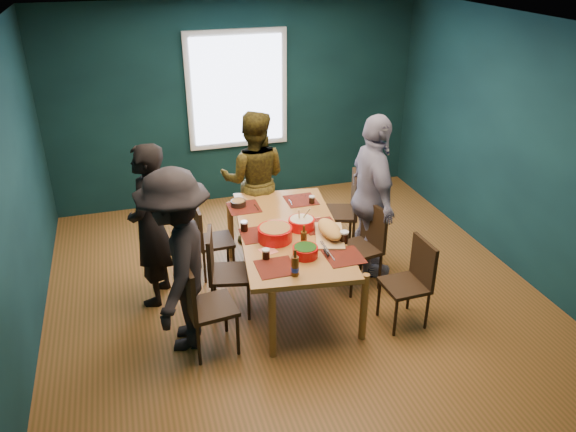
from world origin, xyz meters
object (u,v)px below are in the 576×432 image
(chair_left_mid, at_px, (221,267))
(person_far_left, at_px, (150,226))
(chair_right_mid, at_px, (365,240))
(bowl_herbs, at_px, (305,251))
(bowl_salad, at_px, (275,233))
(bowl_dumpling, at_px, (302,223))
(person_right, at_px, (373,198))
(chair_left_far, at_px, (208,235))
(chair_left_near, at_px, (201,301))
(chair_right_far, at_px, (345,206))
(chair_right_near, at_px, (413,276))
(dining_table, at_px, (290,236))
(person_near_left, at_px, (178,262))
(cutting_board, at_px, (330,231))
(person_back, at_px, (254,180))

(chair_left_mid, xyz_separation_m, person_far_left, (-0.61, 0.43, 0.32))
(chair_right_mid, xyz_separation_m, bowl_herbs, (-0.83, -0.48, 0.27))
(bowl_salad, relative_size, bowl_dumpling, 1.27)
(chair_right_mid, bearing_deg, person_right, 43.97)
(chair_left_mid, bearing_deg, bowl_salad, 7.84)
(chair_left_far, distance_m, person_far_left, 0.75)
(person_right, xyz_separation_m, bowl_salad, (-1.16, -0.32, -0.08))
(chair_left_near, bearing_deg, chair_left_mid, 56.29)
(chair_right_far, distance_m, person_far_left, 2.29)
(chair_right_near, bearing_deg, bowl_salad, 149.34)
(dining_table, relative_size, chair_left_near, 2.26)
(chair_right_near, relative_size, person_far_left, 0.52)
(chair_right_far, bearing_deg, chair_right_near, -69.72)
(bowl_herbs, bearing_deg, person_near_left, 176.88)
(bowl_salad, height_order, bowl_dumpling, bowl_dumpling)
(person_near_left, height_order, cutting_board, person_near_left)
(person_near_left, relative_size, bowl_herbs, 7.26)
(bowl_salad, bearing_deg, cutting_board, -10.11)
(chair_right_far, bearing_deg, chair_left_far, -158.24)
(chair_right_far, distance_m, bowl_dumpling, 1.10)
(bowl_herbs, bearing_deg, chair_left_near, -172.97)
(chair_left_near, distance_m, person_right, 2.16)
(chair_left_near, bearing_deg, cutting_board, 10.37)
(person_near_left, bearing_deg, bowl_herbs, 102.42)
(chair_left_far, height_order, chair_right_far, chair_right_far)
(dining_table, height_order, person_far_left, person_far_left)
(cutting_board, bearing_deg, person_back, 123.02)
(chair_right_far, distance_m, person_right, 0.67)
(chair_left_mid, relative_size, cutting_board, 1.29)
(chair_right_far, relative_size, person_back, 0.58)
(cutting_board, bearing_deg, chair_left_far, 158.43)
(chair_left_mid, relative_size, person_back, 0.54)
(person_right, distance_m, person_near_left, 2.21)
(dining_table, distance_m, person_far_left, 1.38)
(chair_right_near, bearing_deg, chair_left_near, 173.83)
(chair_left_near, xyz_separation_m, person_right, (1.97, 0.82, 0.37))
(chair_right_near, bearing_deg, person_back, 115.95)
(dining_table, xyz_separation_m, chair_left_near, (-1.01, -0.65, -0.14))
(chair_right_near, distance_m, person_near_left, 2.19)
(chair_right_far, bearing_deg, chair_left_mid, -135.19)
(chair_left_far, relative_size, person_far_left, 0.49)
(chair_left_far, height_order, chair_right_mid, chair_right_mid)
(chair_left_near, height_order, cutting_board, chair_left_near)
(person_near_left, xyz_separation_m, bowl_dumpling, (1.28, 0.47, -0.05))
(dining_table, bearing_deg, person_far_left, 174.08)
(chair_left_far, relative_size, chair_right_mid, 0.91)
(chair_right_mid, relative_size, person_near_left, 0.53)
(person_near_left, distance_m, bowl_herbs, 1.15)
(person_far_left, xyz_separation_m, person_right, (2.30, -0.15, 0.06))
(bowl_dumpling, bearing_deg, chair_left_mid, -172.48)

